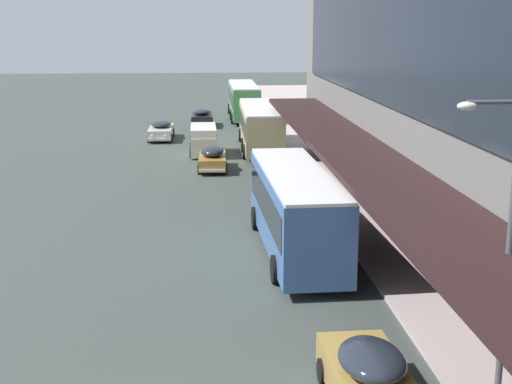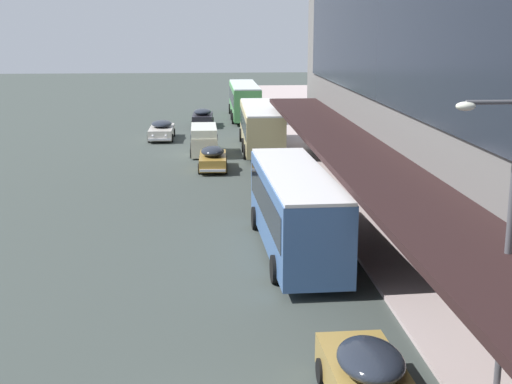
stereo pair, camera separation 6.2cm
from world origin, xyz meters
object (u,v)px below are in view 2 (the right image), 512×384
object	(u,v)px
sedan_far_back	(203,118)
sedan_lead_near	(213,158)
sedan_second_near	(162,130)
vw_van	(204,138)
street_lamp	(502,232)
sedan_trailing_near	(368,377)
transit_bus_kerbside_rear	(261,125)
transit_bus_kerbside_front	(244,99)
transit_bus_kerbside_far	(295,206)

from	to	relation	value
sedan_far_back	sedan_lead_near	distance (m)	19.31
sedan_second_near	sedan_lead_near	distance (m)	12.93
vw_van	sedan_far_back	bearing A→B (deg)	90.27
sedan_far_back	street_lamp	xyz separation A→B (m)	(6.62, -47.75, 3.50)
sedan_second_near	sedan_trailing_near	world-z (taller)	sedan_trailing_near
sedan_far_back	sedan_lead_near	world-z (taller)	sedan_far_back
transit_bus_kerbside_rear	sedan_far_back	size ratio (longest dim) A/B	2.65
transit_bus_kerbside_front	sedan_second_near	world-z (taller)	transit_bus_kerbside_front
transit_bus_kerbside_far	street_lamp	size ratio (longest dim) A/B	1.47
transit_bus_kerbside_front	sedan_second_near	size ratio (longest dim) A/B	2.36
transit_bus_kerbside_front	sedan_far_back	xyz separation A→B (m)	(-3.96, -4.94, -1.10)
sedan_trailing_near	sedan_lead_near	distance (m)	28.51
transit_bus_kerbside_front	sedan_far_back	size ratio (longest dim) A/B	2.68
transit_bus_kerbside_rear	vw_van	size ratio (longest dim) A/B	2.51
transit_bus_kerbside_front	sedan_far_back	distance (m)	6.43
transit_bus_kerbside_far	sedan_trailing_near	distance (m)	11.73
transit_bus_kerbside_rear	street_lamp	distance (m)	35.56
transit_bus_kerbside_front	street_lamp	distance (m)	52.82
transit_bus_kerbside_far	sedan_lead_near	world-z (taller)	transit_bus_kerbside_far
sedan_far_back	sedan_lead_near	size ratio (longest dim) A/B	1.01
sedan_trailing_near	sedan_second_near	bearing A→B (deg)	99.69
sedan_trailing_near	sedan_lead_near	xyz separation A→B (m)	(-3.16, 28.33, -0.06)
sedan_trailing_near	vw_van	distance (m)	34.04
vw_van	street_lamp	xyz separation A→B (m)	(6.56, -33.95, 3.19)
transit_bus_kerbside_rear	street_lamp	xyz separation A→B (m)	(2.50, -35.38, 2.49)
street_lamp	sedan_second_near	bearing A→B (deg)	103.55
sedan_lead_near	vw_van	bearing A→B (deg)	95.33
sedan_trailing_near	sedan_lead_near	bearing A→B (deg)	96.36
transit_bus_kerbside_far	sedan_trailing_near	size ratio (longest dim) A/B	2.44
transit_bus_kerbside_rear	street_lamp	world-z (taller)	street_lamp
sedan_lead_near	street_lamp	xyz separation A→B (m)	(6.05, -28.44, 3.54)
transit_bus_kerbside_rear	sedan_trailing_near	xyz separation A→B (m)	(-0.38, -35.27, -1.00)
sedan_lead_near	transit_bus_kerbside_rear	bearing A→B (deg)	62.96
sedan_trailing_near	transit_bus_kerbside_rear	bearing A→B (deg)	89.38
transit_bus_kerbside_front	transit_bus_kerbside_rear	bearing A→B (deg)	-89.48
transit_bus_kerbside_far	sedan_second_near	size ratio (longest dim) A/B	2.14
street_lamp	sedan_trailing_near	bearing A→B (deg)	177.77
sedan_second_near	sedan_far_back	world-z (taller)	sedan_far_back
sedan_far_back	sedan_trailing_near	bearing A→B (deg)	-85.51
transit_bus_kerbside_rear	sedan_trailing_near	bearing A→B (deg)	-90.62
sedan_second_near	transit_bus_kerbside_front	bearing A→B (deg)	58.88
sedan_second_near	sedan_far_back	distance (m)	7.65
transit_bus_kerbside_front	transit_bus_kerbside_rear	xyz separation A→B (m)	(0.16, -17.31, -0.08)
transit_bus_kerbside_far	street_lamp	xyz separation A→B (m)	(3.10, -11.79, 2.39)
sedan_trailing_near	sedan_lead_near	world-z (taller)	sedan_trailing_near
transit_bus_kerbside_rear	sedan_second_near	xyz separation A→B (m)	(-7.33, 5.43, -1.07)
sedan_far_back	transit_bus_kerbside_rear	bearing A→B (deg)	-71.58
sedan_trailing_near	transit_bus_kerbside_far	bearing A→B (deg)	91.07
sedan_lead_near	sedan_far_back	bearing A→B (deg)	91.71
sedan_trailing_near	vw_van	size ratio (longest dim) A/B	0.94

